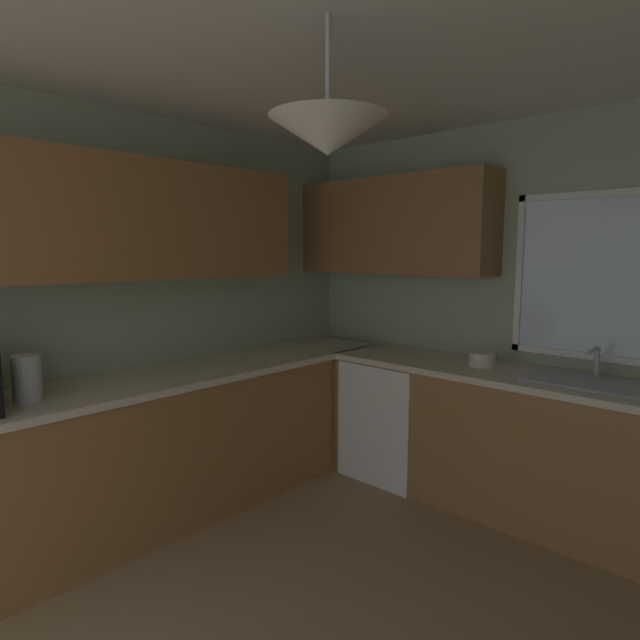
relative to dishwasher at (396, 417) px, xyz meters
name	(u,v)px	position (x,y,z in m)	size (l,w,h in m)	color
room_shell	(335,235)	(0.43, -1.17, 1.27)	(3.65, 4.05, 2.52)	#9EAD8E
counter_run_left	(145,452)	(-0.66, -1.62, 0.02)	(0.65, 3.66, 0.88)	olive
counter_run_back	(537,447)	(1.00, 0.03, 0.02)	(2.74, 0.65, 0.88)	olive
dishwasher	(396,417)	(0.00, 0.00, 0.00)	(0.60, 0.60, 0.84)	white
kettle	(27,378)	(-0.64, -2.24, 0.58)	(0.14, 0.14, 0.23)	#B7B7BC
sink_assembly	(587,381)	(1.26, 0.04, 0.48)	(0.63, 0.40, 0.19)	#9EA0A5
bowl	(482,359)	(0.63, 0.03, 0.51)	(0.17, 0.17, 0.09)	beige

